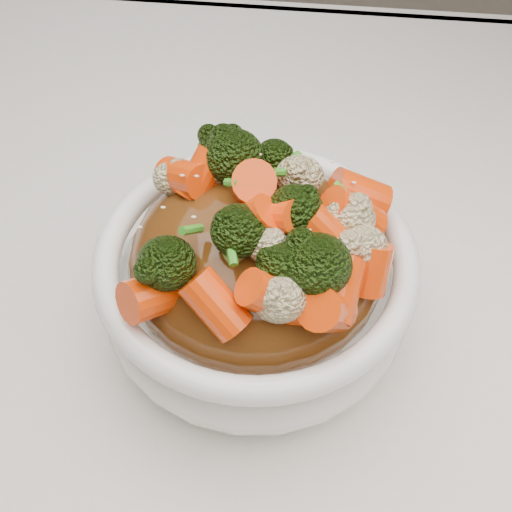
% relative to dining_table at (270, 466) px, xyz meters
% --- Properties ---
extents(dining_table, '(1.20, 0.80, 0.75)m').
position_rel_dining_table_xyz_m(dining_table, '(0.00, 0.00, 0.00)').
color(dining_table, brown).
rests_on(dining_table, floor).
extents(tablecloth, '(1.20, 0.80, 0.04)m').
position_rel_dining_table_xyz_m(tablecloth, '(0.00, 0.00, 0.35)').
color(tablecloth, silver).
rests_on(tablecloth, dining_table).
extents(bowl, '(0.24, 0.24, 0.08)m').
position_rel_dining_table_xyz_m(bowl, '(-0.01, -0.04, 0.41)').
color(bowl, white).
rests_on(bowl, tablecloth).
extents(sauce_base, '(0.19, 0.19, 0.09)m').
position_rel_dining_table_xyz_m(sauce_base, '(-0.01, -0.04, 0.44)').
color(sauce_base, '#502A0D').
rests_on(sauce_base, bowl).
extents(carrots, '(0.19, 0.19, 0.05)m').
position_rel_dining_table_xyz_m(carrots, '(-0.01, -0.04, 0.50)').
color(carrots, '#F34307').
rests_on(carrots, sauce_base).
extents(broccoli, '(0.19, 0.19, 0.04)m').
position_rel_dining_table_xyz_m(broccoli, '(-0.01, -0.04, 0.50)').
color(broccoli, black).
rests_on(broccoli, sauce_base).
extents(cauliflower, '(0.19, 0.19, 0.03)m').
position_rel_dining_table_xyz_m(cauliflower, '(-0.01, -0.04, 0.49)').
color(cauliflower, beige).
rests_on(cauliflower, sauce_base).
extents(scallions, '(0.14, 0.14, 0.02)m').
position_rel_dining_table_xyz_m(scallions, '(-0.01, -0.04, 0.50)').
color(scallions, '#358C20').
rests_on(scallions, sauce_base).
extents(sesame_seeds, '(0.17, 0.17, 0.01)m').
position_rel_dining_table_xyz_m(sesame_seeds, '(-0.01, -0.04, 0.50)').
color(sesame_seeds, beige).
rests_on(sesame_seeds, sauce_base).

